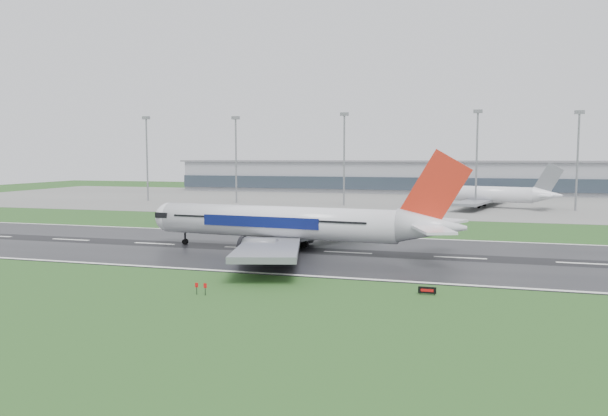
% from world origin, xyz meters
% --- Properties ---
extents(ground, '(520.00, 520.00, 0.00)m').
position_xyz_m(ground, '(0.00, 0.00, 0.00)').
color(ground, '#1F4619').
rests_on(ground, ground).
extents(runway, '(400.00, 45.00, 0.10)m').
position_xyz_m(runway, '(0.00, 0.00, 0.05)').
color(runway, black).
rests_on(runway, ground).
extents(apron, '(400.00, 130.00, 0.08)m').
position_xyz_m(apron, '(0.00, 125.00, 0.04)').
color(apron, slate).
rests_on(apron, ground).
extents(terminal, '(240.00, 36.00, 15.00)m').
position_xyz_m(terminal, '(0.00, 185.00, 7.50)').
color(terminal, gray).
rests_on(terminal, ground).
extents(main_airliner, '(65.87, 63.22, 18.04)m').
position_xyz_m(main_airliner, '(-9.41, -1.15, 9.12)').
color(main_airliner, silver).
rests_on(main_airliner, runway).
extents(parked_airliner, '(62.30, 59.80, 15.11)m').
position_xyz_m(parked_airliner, '(25.93, 105.09, 7.64)').
color(parked_airliner, silver).
rests_on(parked_airliner, apron).
extents(runway_sign, '(2.31, 0.53, 1.04)m').
position_xyz_m(runway_sign, '(16.13, -28.48, 0.52)').
color(runway_sign, black).
rests_on(runway_sign, ground).
extents(floodmast_0, '(0.64, 0.64, 32.39)m').
position_xyz_m(floodmast_0, '(-101.58, 100.00, 16.19)').
color(floodmast_0, gray).
rests_on(floodmast_0, ground).
extents(floodmast_1, '(0.64, 0.64, 31.70)m').
position_xyz_m(floodmast_1, '(-63.44, 100.00, 15.85)').
color(floodmast_1, gray).
rests_on(floodmast_1, ground).
extents(floodmast_2, '(0.64, 0.64, 32.24)m').
position_xyz_m(floodmast_2, '(-21.54, 100.00, 16.12)').
color(floodmast_2, gray).
rests_on(floodmast_2, ground).
extents(floodmast_3, '(0.64, 0.64, 32.25)m').
position_xyz_m(floodmast_3, '(24.23, 100.00, 16.12)').
color(floodmast_3, gray).
rests_on(floodmast_3, ground).
extents(floodmast_4, '(0.64, 0.64, 31.34)m').
position_xyz_m(floodmast_4, '(55.52, 100.00, 15.67)').
color(floodmast_4, gray).
rests_on(floodmast_4, ground).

